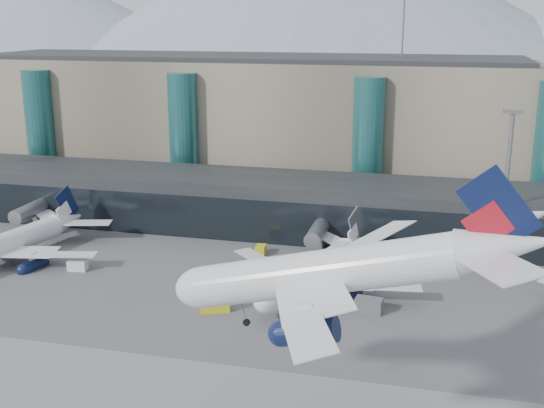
# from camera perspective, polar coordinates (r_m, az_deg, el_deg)

# --- Properties ---
(ground) EXTENTS (900.00, 900.00, 0.00)m
(ground) POSITION_cam_1_polar(r_m,az_deg,el_deg) (77.54, -2.39, -15.35)
(ground) COLOR #515154
(ground) RESTS_ON ground
(concourse) EXTENTS (170.00, 27.00, 10.00)m
(concourse) POSITION_cam_1_polar(r_m,az_deg,el_deg) (127.84, 4.83, -0.34)
(concourse) COLOR black
(concourse) RESTS_ON ground
(terminal_main) EXTENTS (130.00, 30.00, 31.00)m
(terminal_main) POSITION_cam_1_polar(r_m,az_deg,el_deg) (161.82, -2.03, 6.85)
(terminal_main) COLOR gray
(terminal_main) RESTS_ON ground
(teal_towers) EXTENTS (116.40, 19.40, 46.00)m
(teal_towers) POSITION_cam_1_polar(r_m,az_deg,el_deg) (144.27, 0.07, 5.22)
(teal_towers) COLOR #226061
(teal_towers) RESTS_ON ground
(mountain_ridge) EXTENTS (910.00, 400.00, 110.00)m
(mountain_ridge) POSITION_cam_1_polar(r_m,az_deg,el_deg) (443.86, 14.09, 15.82)
(mountain_ridge) COLOR gray
(mountain_ridge) RESTS_ON ground
(lightmast_mid) EXTENTS (3.00, 1.20, 25.60)m
(lightmast_mid) POSITION_cam_1_polar(r_m,az_deg,el_deg) (115.16, 19.05, 1.93)
(lightmast_mid) COLOR slate
(lightmast_mid) RESTS_ON ground
(hero_jet) EXTENTS (35.42, 35.59, 11.53)m
(hero_jet) POSITION_cam_1_polar(r_m,az_deg,el_deg) (60.30, 7.03, -4.66)
(hero_jet) COLOR silver
(hero_jet) RESTS_ON ground
(jet_parked_left) EXTENTS (33.37, 34.27, 11.02)m
(jet_parked_left) POSITION_cam_1_polar(r_m,az_deg,el_deg) (123.13, -20.46, -2.31)
(jet_parked_left) COLOR silver
(jet_parked_left) RESTS_ON ground
(jet_parked_mid) EXTENTS (32.01, 33.79, 10.85)m
(jet_parked_mid) POSITION_cam_1_polar(r_m,az_deg,el_deg) (103.75, 4.19, -4.64)
(jet_parked_mid) COLOR silver
(jet_parked_mid) RESTS_ON ground
(veh_a) EXTENTS (3.19, 2.06, 1.69)m
(veh_a) POSITION_cam_1_polar(r_m,az_deg,el_deg) (114.73, -15.96, -4.95)
(veh_a) COLOR silver
(veh_a) RESTS_ON ground
(veh_b) EXTENTS (1.89, 2.82, 1.54)m
(veh_b) POSITION_cam_1_polar(r_m,az_deg,el_deg) (117.56, -0.96, -3.87)
(veh_b) COLOR gold
(veh_b) RESTS_ON ground
(veh_c) EXTENTS (3.95, 2.43, 2.07)m
(veh_c) POSITION_cam_1_polar(r_m,az_deg,el_deg) (96.20, 8.10, -8.39)
(veh_c) COLOR #535359
(veh_c) RESTS_ON ground
(veh_g) EXTENTS (2.65, 2.59, 1.37)m
(veh_g) POSITION_cam_1_polar(r_m,az_deg,el_deg) (111.69, 14.51, -5.49)
(veh_g) COLOR silver
(veh_g) RESTS_ON ground
(veh_h) EXTENTS (4.47, 3.43, 2.19)m
(veh_h) POSITION_cam_1_polar(r_m,az_deg,el_deg) (96.06, -4.79, -8.28)
(veh_h) COLOR gold
(veh_h) RESTS_ON ground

